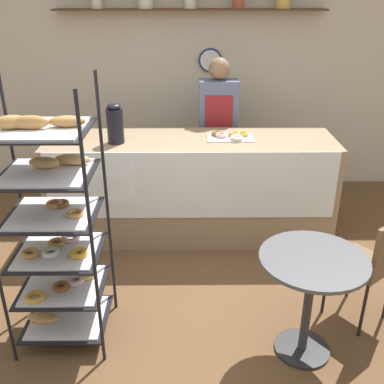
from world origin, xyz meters
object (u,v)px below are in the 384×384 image
(cafe_chair, at_px, (374,259))
(donut_tray_counter, at_px, (230,136))
(coffee_carafe, at_px, (115,124))
(person_worker, at_px, (218,129))
(cafe_table, at_px, (311,283))
(pastry_rack, at_px, (55,228))

(cafe_chair, distance_m, donut_tray_counter, 1.72)
(coffee_carafe, bearing_deg, person_worker, 36.05)
(donut_tray_counter, bearing_deg, cafe_table, -76.91)
(cafe_table, xyz_separation_m, donut_tray_counter, (-0.39, 1.68, 0.45))
(cafe_table, xyz_separation_m, coffee_carafe, (-1.44, 1.55, 0.60))
(cafe_table, bearing_deg, cafe_chair, 29.32)
(pastry_rack, height_order, cafe_chair, pastry_rack)
(cafe_chair, relative_size, donut_tray_counter, 2.06)
(pastry_rack, bearing_deg, cafe_table, -6.79)
(pastry_rack, distance_m, coffee_carafe, 1.40)
(person_worker, bearing_deg, pastry_rack, -119.99)
(pastry_rack, distance_m, person_worker, 2.38)
(cafe_table, distance_m, donut_tray_counter, 1.78)
(pastry_rack, relative_size, coffee_carafe, 5.03)
(person_worker, relative_size, coffee_carafe, 4.51)
(cafe_table, relative_size, donut_tray_counter, 1.76)
(cafe_table, bearing_deg, person_worker, 101.74)
(pastry_rack, xyz_separation_m, person_worker, (1.19, 2.06, 0.04))
(person_worker, bearing_deg, cafe_chair, -63.19)
(coffee_carafe, relative_size, donut_tray_counter, 0.85)
(donut_tray_counter, bearing_deg, cafe_chair, -56.55)
(cafe_table, relative_size, coffee_carafe, 2.07)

